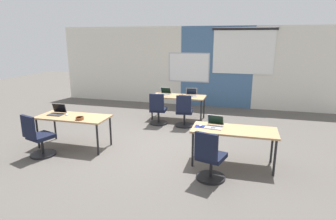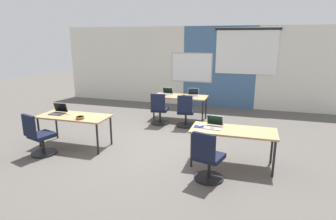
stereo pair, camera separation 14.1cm
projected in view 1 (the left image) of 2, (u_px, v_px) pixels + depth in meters
ground_plane at (157, 144)px, 6.55m from camera, size 24.00×24.00×0.00m
back_wall_assembly at (192, 66)px, 10.11m from camera, size 10.00×0.27×2.80m
desk_near_left at (73, 119)px, 6.27m from camera, size 1.60×0.70×0.72m
desk_near_right at (234, 132)px, 5.38m from camera, size 1.60×0.70×0.72m
desk_far_center at (178, 98)px, 8.44m from camera, size 1.60×0.70×0.72m
laptop_far_right at (191, 94)px, 8.40m from camera, size 0.38×0.35×0.23m
mousepad_far_right at (182, 96)px, 8.45m from camera, size 0.22×0.19×0.00m
mouse_far_right at (182, 95)px, 8.45m from camera, size 0.08×0.11×0.03m
chair_far_right at (184, 114)px, 7.77m from camera, size 0.52×0.56×0.92m
laptop_far_left at (165, 93)px, 8.55m from camera, size 0.34×0.34×0.22m
mousepad_far_left at (157, 94)px, 8.63m from camera, size 0.22×0.19×0.00m
mouse_far_left at (157, 94)px, 8.63m from camera, size 0.07×0.11×0.03m
chair_far_left at (158, 112)px, 7.98m from camera, size 0.52×0.56×0.92m
laptop_near_left_end at (57, 112)px, 6.39m from camera, size 0.34×0.30×0.23m
mouse_near_left_end at (67, 114)px, 6.35m from camera, size 0.06×0.10×0.03m
chair_near_left_end at (38, 139)px, 5.81m from camera, size 0.55×0.61×0.92m
laptop_near_right_inner at (214, 125)px, 5.48m from camera, size 0.36×0.34×0.23m
mousepad_near_right_inner at (201, 126)px, 5.53m from camera, size 0.22×0.19×0.00m
mouse_near_right_inner at (201, 126)px, 5.52m from camera, size 0.07×0.11×0.03m
chair_near_right_inner at (210, 160)px, 4.83m from camera, size 0.55×0.60×0.92m
snack_bowl at (80, 118)px, 5.98m from camera, size 0.18×0.18×0.06m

